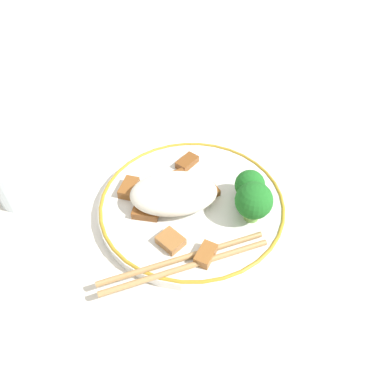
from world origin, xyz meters
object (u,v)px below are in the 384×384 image
(plate, at_px, (192,204))
(broccoli_back_center, at_px, (250,184))
(chopsticks, at_px, (185,262))
(drinking_glass, at_px, (12,174))
(broccoli_back_left, at_px, (254,201))

(plate, relative_size, broccoli_back_center, 5.56)
(plate, xyz_separation_m, chopsticks, (0.02, 0.10, 0.01))
(chopsticks, xyz_separation_m, drinking_glass, (0.23, -0.15, 0.03))
(chopsticks, height_order, drinking_glass, drinking_glass)
(broccoli_back_left, relative_size, chopsticks, 0.28)
(chopsticks, bearing_deg, broccoli_back_center, -133.92)
(plate, height_order, broccoli_back_left, broccoli_back_left)
(broccoli_back_center, height_order, drinking_glass, drinking_glass)
(broccoli_back_left, distance_m, drinking_glass, 0.33)
(broccoli_back_left, height_order, drinking_glass, drinking_glass)
(chopsticks, distance_m, drinking_glass, 0.27)
(plate, bearing_deg, chopsticks, 79.41)
(plate, distance_m, drinking_glass, 0.25)
(plate, height_order, broccoli_back_center, broccoli_back_center)
(broccoli_back_left, distance_m, chopsticks, 0.12)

